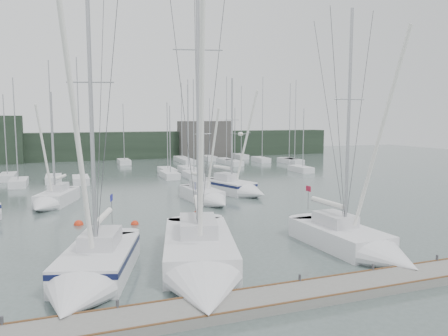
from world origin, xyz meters
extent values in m
plane|color=#4A5A56|center=(0.00, 0.00, 0.00)|extent=(160.00, 160.00, 0.00)
cube|color=#63635E|center=(0.00, -5.00, 0.20)|extent=(24.00, 2.00, 0.40)
cube|color=black|center=(0.00, 62.00, 2.50)|extent=(90.00, 4.00, 5.00)
cube|color=#423F3C|center=(18.00, 60.00, 3.50)|extent=(10.00, 3.00, 7.00)
cube|color=silver|center=(16.91, 53.93, 0.35)|extent=(1.80, 4.50, 0.90)
cylinder|color=#9D9FA5|center=(16.91, 53.43, 5.94)|extent=(0.12, 0.12, 10.27)
cube|color=silver|center=(17.88, 47.92, 0.35)|extent=(1.80, 4.50, 0.90)
cylinder|color=#9D9FA5|center=(17.88, 47.42, 7.58)|extent=(0.12, 0.12, 13.57)
cube|color=silver|center=(28.29, 43.51, 0.35)|extent=(1.80, 4.50, 0.90)
cylinder|color=#9D9FA5|center=(28.29, 43.01, 7.30)|extent=(0.12, 0.12, 13.00)
cube|color=silver|center=(8.58, 38.24, 0.35)|extent=(1.80, 4.50, 0.90)
cylinder|color=#9D9FA5|center=(8.58, 37.74, 6.82)|extent=(0.12, 0.12, 12.04)
cube|color=silver|center=(23.61, 55.34, 0.35)|extent=(1.80, 4.50, 0.90)
cylinder|color=#9D9FA5|center=(23.61, 54.84, 7.17)|extent=(0.12, 0.12, 12.73)
cube|color=silver|center=(-8.92, 34.94, 0.35)|extent=(1.80, 4.50, 0.90)
cylinder|color=#9D9FA5|center=(-8.92, 34.44, 7.52)|extent=(0.12, 0.12, 13.44)
cube|color=silver|center=(-14.24, 38.70, 0.35)|extent=(1.80, 4.50, 0.90)
cylinder|color=#9D9FA5|center=(-14.24, 38.20, 5.62)|extent=(0.12, 0.12, 9.65)
cube|color=silver|center=(4.90, 33.62, 0.35)|extent=(1.80, 4.50, 0.90)
cylinder|color=#9D9FA5|center=(4.90, 33.12, 4.97)|extent=(0.12, 0.12, 8.35)
cube|color=silver|center=(5.58, 37.98, 0.35)|extent=(1.80, 4.50, 0.90)
cylinder|color=#9D9FA5|center=(5.58, 37.48, 5.25)|extent=(0.12, 0.12, 8.90)
cube|color=silver|center=(28.02, 44.89, 0.35)|extent=(1.80, 4.50, 0.90)
cylinder|color=#9D9FA5|center=(28.02, 44.39, 7.05)|extent=(0.12, 0.12, 12.50)
cube|color=silver|center=(7.69, 32.57, 0.35)|extent=(1.80, 4.50, 0.90)
cylinder|color=#9D9FA5|center=(7.69, 32.07, 6.60)|extent=(0.12, 0.12, 11.60)
cube|color=silver|center=(11.76, 53.82, 0.35)|extent=(1.80, 4.50, 0.90)
cylinder|color=#9D9FA5|center=(11.76, 53.32, 7.21)|extent=(0.12, 0.12, 12.82)
cube|color=silver|center=(23.90, 33.41, 0.35)|extent=(1.80, 4.50, 0.90)
cylinder|color=#9D9FA5|center=(23.90, 32.91, 4.86)|extent=(0.12, 0.12, 8.12)
cube|color=silver|center=(18.07, 44.69, 0.35)|extent=(1.80, 4.50, 0.90)
cylinder|color=#9D9FA5|center=(18.07, 44.19, 5.00)|extent=(0.12, 0.12, 8.40)
cube|color=silver|center=(11.63, 49.44, 0.35)|extent=(1.80, 4.50, 0.90)
cylinder|color=#9D9FA5|center=(11.63, 48.94, 6.88)|extent=(0.12, 0.12, 12.16)
cube|color=silver|center=(-5.92, 32.86, 0.35)|extent=(1.80, 4.50, 0.90)
cylinder|color=#9D9FA5|center=(-5.92, 32.36, 7.64)|extent=(0.12, 0.12, 13.67)
cube|color=silver|center=(1.65, 52.55, 0.35)|extent=(1.80, 4.50, 0.90)
cylinder|color=#9D9FA5|center=(1.65, 52.05, 5.37)|extent=(0.12, 0.12, 9.13)
cube|color=silver|center=(-12.57, 33.04, 0.35)|extent=(1.80, 4.50, 0.90)
cylinder|color=#9D9FA5|center=(-12.57, 32.54, 6.40)|extent=(0.12, 0.12, 11.20)
cube|color=silver|center=(24.51, 48.11, 0.35)|extent=(1.80, 4.50, 0.90)
cylinder|color=#9D9FA5|center=(24.51, 47.61, 7.68)|extent=(0.12, 0.12, 13.76)
cube|color=silver|center=(-6.30, 1.09, 0.48)|extent=(4.85, 6.95, 1.60)
cone|color=silver|center=(-7.66, -3.21, 0.48)|extent=(3.76, 3.51, 3.09)
cube|color=silver|center=(-6.14, 1.60, 1.65)|extent=(2.38, 2.92, 0.75)
cylinder|color=#9D9FA5|center=(-6.43, 0.66, 7.95)|extent=(0.19, 0.19, 13.35)
cylinder|color=white|center=(-5.92, 2.29, 2.61)|extent=(1.21, 3.03, 0.30)
cube|color=#0F1539|center=(-6.30, 1.09, 1.01)|extent=(4.87, 6.97, 0.27)
cube|color=navy|center=(-5.28, 4.30, 3.20)|extent=(0.19, 0.55, 0.38)
cube|color=silver|center=(-1.04, 1.51, 0.50)|extent=(5.58, 9.13, 1.68)
cone|color=silver|center=(-2.54, -4.38, 0.50)|extent=(4.37, 4.42, 3.58)
cube|color=silver|center=(-0.90, 2.05, 1.73)|extent=(2.75, 3.79, 0.78)
cylinder|color=#9D9FA5|center=(-1.19, 0.92, 9.43)|extent=(0.20, 0.20, 16.18)
cylinder|color=white|center=(-0.61, 3.16, 2.74)|extent=(1.33, 4.11, 0.31)
cube|color=navy|center=(0.07, 5.85, 3.36)|extent=(0.17, 0.59, 0.40)
cube|color=silver|center=(7.60, 0.91, 0.45)|extent=(3.35, 6.47, 1.50)
cone|color=silver|center=(7.86, -3.59, 0.45)|extent=(3.15, 2.87, 3.00)
cube|color=silver|center=(7.57, 1.41, 1.55)|extent=(1.79, 2.61, 0.70)
cylinder|color=#9D9FA5|center=(7.63, 0.46, 7.46)|extent=(0.18, 0.18, 12.52)
cylinder|color=white|center=(7.53, 2.17, 2.45)|extent=(0.45, 3.10, 0.28)
cube|color=maroon|center=(7.41, 4.26, 3.00)|extent=(0.05, 0.54, 0.36)
cube|color=silver|center=(-8.42, 20.64, 0.42)|extent=(3.91, 5.48, 1.40)
cone|color=silver|center=(-9.65, 17.30, 0.42)|extent=(2.93, 2.81, 2.33)
cube|color=silver|center=(-8.25, 21.07, 1.45)|extent=(1.89, 2.31, 0.65)
cylinder|color=#9D9FA5|center=(-8.54, 20.30, 5.50)|extent=(0.17, 0.17, 8.77)
cylinder|color=white|center=(-8.07, 21.57, 2.28)|extent=(1.09, 2.37, 0.26)
cube|color=silver|center=(4.19, 17.56, 0.43)|extent=(2.87, 5.43, 1.44)
cone|color=silver|center=(4.60, 13.87, 0.43)|extent=(2.53, 2.47, 2.30)
cube|color=silver|center=(4.13, 18.04, 1.48)|extent=(1.49, 2.21, 0.67)
cylinder|color=#9D9FA5|center=(4.23, 17.19, 5.36)|extent=(0.17, 0.17, 8.43)
cylinder|color=white|center=(4.07, 18.60, 2.34)|extent=(0.55, 2.56, 0.27)
cube|color=silver|center=(8.09, 20.63, 0.47)|extent=(4.39, 6.10, 1.56)
cone|color=silver|center=(9.40, 16.92, 0.47)|extent=(3.34, 3.13, 2.71)
cube|color=silver|center=(7.91, 21.12, 1.61)|extent=(2.14, 2.57, 0.73)
cylinder|color=#9D9FA5|center=(8.22, 20.26, 6.40)|extent=(0.19, 0.19, 10.31)
cylinder|color=white|center=(7.72, 21.67, 2.55)|extent=(1.17, 2.64, 0.29)
cube|color=#0F1539|center=(8.09, 20.63, 0.99)|extent=(4.41, 6.12, 0.26)
sphere|color=red|center=(-3.07, 10.63, 0.00)|extent=(0.57, 0.57, 0.57)
sphere|color=red|center=(2.22, 12.43, 0.00)|extent=(0.61, 0.61, 0.61)
sphere|color=red|center=(-6.89, 11.91, 0.00)|extent=(0.68, 0.68, 0.68)
ellipsoid|color=white|center=(1.26, 1.18, 6.80)|extent=(0.28, 0.49, 0.21)
cube|color=gray|center=(0.96, 1.21, 6.82)|extent=(0.48, 0.20, 0.12)
cube|color=gray|center=(1.56, 1.15, 6.82)|extent=(0.48, 0.20, 0.12)
camera|label=1|loc=(-7.72, -20.54, 7.68)|focal=35.00mm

